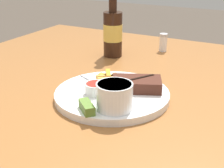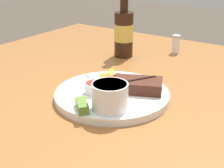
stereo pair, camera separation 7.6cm
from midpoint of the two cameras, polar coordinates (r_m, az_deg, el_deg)
name	(u,v)px [view 1 (the left image)]	position (r m, az deg, el deg)	size (l,w,h in m)	color
dining_table	(112,122)	(0.81, -2.71, -7.11)	(1.27, 1.27, 0.74)	#935B2D
dinner_plate	(112,95)	(0.77, -2.82, -2.04)	(0.28, 0.28, 0.02)	white
steak_portion	(137,84)	(0.78, 1.72, -0.06)	(0.14, 0.11, 0.03)	#472319
fries_pile	(113,78)	(0.83, -2.51, 1.04)	(0.10, 0.09, 0.02)	#CC7D3F
coleslaw_cup	(114,95)	(0.67, -2.79, -2.08)	(0.08, 0.08, 0.06)	white
dipping_sauce_cup	(96,88)	(0.76, -5.83, -0.79)	(0.05, 0.05, 0.03)	silver
pickle_spear	(86,107)	(0.68, -7.93, -4.26)	(0.06, 0.05, 0.02)	#567A2D
fork_utensil	(95,82)	(0.83, -5.83, 0.37)	(0.13, 0.07, 0.00)	#B7B7BC
beer_bottle	(113,31)	(1.07, -1.91, 9.59)	(0.06, 0.06, 0.25)	black
salt_shaker	(163,42)	(1.15, 7.48, 7.53)	(0.03, 0.03, 0.07)	white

